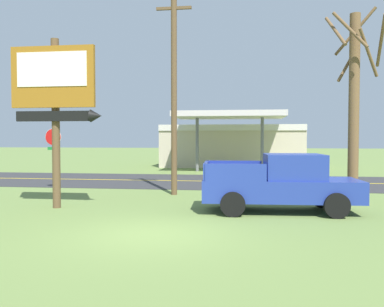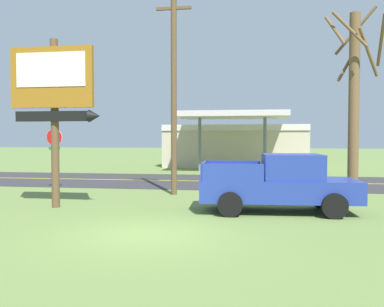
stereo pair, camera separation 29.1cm
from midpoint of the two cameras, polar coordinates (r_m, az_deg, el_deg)
name	(u,v)px [view 2 (the right image)]	position (r m, az deg, el deg)	size (l,w,h in m)	color
ground_plane	(146,234)	(10.85, -5.73, -11.18)	(180.00, 180.00, 0.00)	olive
road_asphalt	(205,181)	(23.50, 2.20, -3.90)	(140.00, 8.00, 0.02)	#333335
road_centre_line	(205,181)	(23.50, 2.20, -3.87)	(126.00, 0.20, 0.01)	gold
motel_sign	(54,93)	(15.31, -18.17, 7.99)	(3.30, 0.54, 6.02)	brown
stop_sign	(54,148)	(20.65, -18.29, 0.75)	(0.80, 0.08, 2.95)	slate
utility_pole	(174,81)	(18.12, -2.09, 10.11)	(1.72, 0.26, 9.44)	brown
bare_tree	(354,99)	(17.01, 22.19, 7.01)	(2.17, 2.08, 7.68)	brown
gas_station	(235,144)	(35.92, 6.31, 1.29)	(12.00, 11.50, 4.40)	beige
pickup_blue_parked_on_lawn	(280,184)	(14.11, 12.79, -4.14)	(5.30, 2.46, 1.96)	#233893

